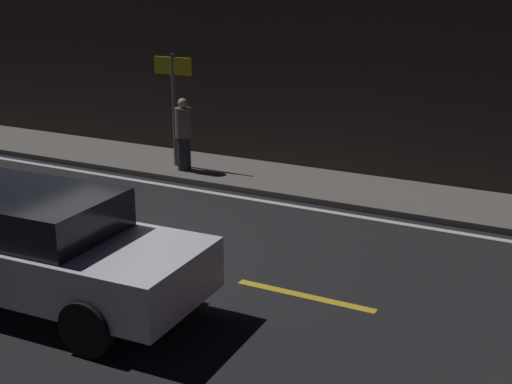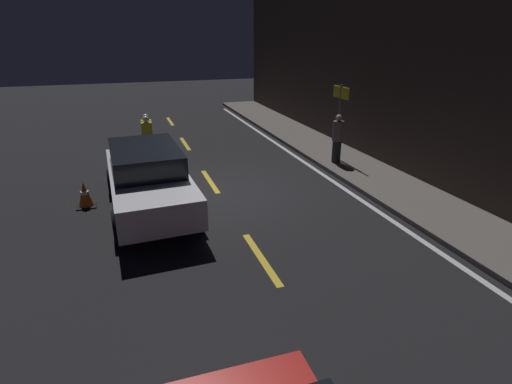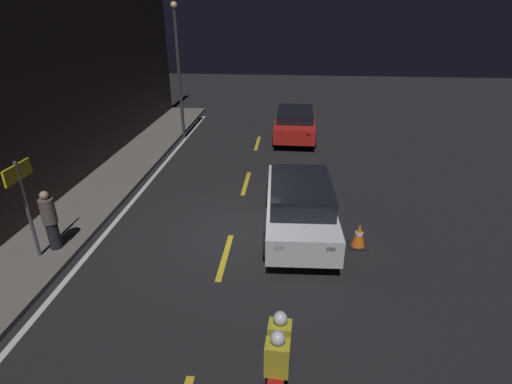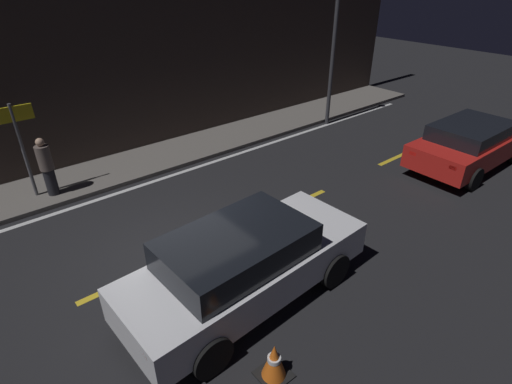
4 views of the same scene
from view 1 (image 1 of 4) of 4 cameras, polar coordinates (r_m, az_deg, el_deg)
The scene contains 9 objects.
ground_plane at distance 11.45m, azimuth -12.34°, elevation -4.58°, with size 56.00×56.00×0.00m, color black.
raised_curb at distance 15.05m, azimuth -1.08°, elevation 1.43°, with size 28.00×2.00×0.12m.
building_front at distance 15.51m, azimuth 0.96°, elevation 14.29°, with size 28.00×0.30×6.72m.
lane_dash_c at distance 12.08m, azimuth -16.00°, elevation -3.66°, with size 2.00×0.14×0.01m.
lane_dash_d at distance 9.72m, azimuth 3.93°, elevation -8.28°, with size 2.00×0.14×0.01m.
lane_solid_kerb at distance 14.03m, azimuth -3.53°, elevation -0.05°, with size 25.20×0.14×0.01m.
sedan_white at distance 9.66m, azimuth -17.40°, elevation -4.02°, with size 4.62×1.99×1.51m.
pedestrian at distance 15.06m, azimuth -5.82°, elevation 4.63°, with size 0.34×0.34×1.53m.
shop_sign at distance 15.27m, azimuth -6.62°, elevation 8.27°, with size 0.90×0.08×2.40m.
Camera 1 is at (6.98, -8.04, 4.22)m, focal length 50.00 mm.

